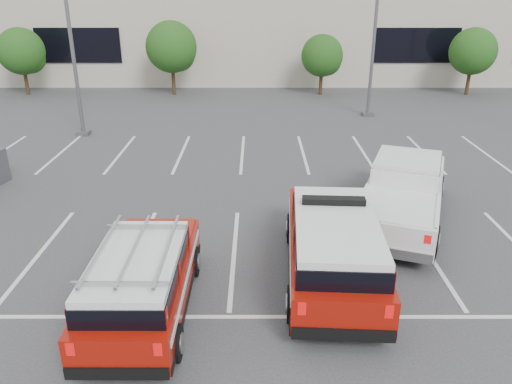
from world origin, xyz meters
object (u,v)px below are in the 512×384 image
(tree_right, at_px, (474,53))
(fire_chief_suv, at_px, (333,250))
(light_pole_mid, at_px, (376,20))
(white_pickup, at_px, (403,197))
(convention_building, at_px, (251,14))
(tree_left, at_px, (23,53))
(light_pole_left, at_px, (69,26))
(ladder_suv, at_px, (143,285))
(tree_mid_right, at_px, (323,57))
(tree_mid_left, at_px, (173,49))

(tree_right, distance_m, fire_chief_suv, 26.57)
(light_pole_mid, bearing_deg, white_pickup, -97.45)
(convention_building, height_order, tree_left, convention_building)
(light_pole_left, bearing_deg, light_pole_mid, 14.93)
(white_pickup, height_order, ladder_suv, ladder_suv)
(tree_left, bearing_deg, ladder_suv, -62.26)
(fire_chief_suv, bearing_deg, ladder_suv, -158.34)
(tree_left, distance_m, fire_chief_suv, 29.17)
(tree_mid_right, xyz_separation_m, white_pickup, (0.10, -19.85, -1.73))
(tree_left, height_order, light_pole_mid, light_pole_mid)
(light_pole_left, distance_m, ladder_suv, 16.55)
(fire_chief_suv, relative_size, white_pickup, 0.89)
(tree_mid_left, xyz_separation_m, tree_mid_right, (10.00, -0.00, -0.54))
(white_pickup, bearing_deg, ladder_suv, -124.60)
(tree_left, height_order, fire_chief_suv, tree_left)
(light_pole_left, xyz_separation_m, light_pole_mid, (15.00, 4.00, 0.00))
(light_pole_left, bearing_deg, tree_left, 124.52)
(convention_building, height_order, white_pickup, convention_building)
(tree_right, distance_m, light_pole_mid, 10.38)
(light_pole_mid, xyz_separation_m, white_pickup, (-1.80, -13.80, -4.42))
(white_pickup, bearing_deg, fire_chief_suv, -107.23)
(light_pole_left, height_order, light_pole_mid, same)
(tree_left, xyz_separation_m, light_pole_left, (6.91, -10.05, 2.41))
(tree_mid_left, bearing_deg, fire_chief_suv, -72.36)
(tree_left, bearing_deg, light_pole_mid, -15.43)
(light_pole_mid, bearing_deg, tree_mid_left, 153.08)
(tree_mid_left, distance_m, tree_mid_right, 10.01)
(tree_mid_left, distance_m, fire_chief_suv, 24.57)
(tree_mid_right, bearing_deg, light_pole_left, -142.50)
(tree_mid_right, height_order, light_pole_left, light_pole_left)
(convention_building, distance_m, tree_left, 18.11)
(tree_mid_right, bearing_deg, fire_chief_suv, -96.33)
(tree_mid_right, bearing_deg, convention_building, 116.57)
(tree_right, height_order, white_pickup, tree_right)
(ladder_suv, bearing_deg, tree_left, 117.84)
(light_pole_mid, bearing_deg, tree_left, 164.57)
(tree_mid_right, relative_size, tree_right, 0.90)
(tree_mid_left, height_order, light_pole_left, light_pole_left)
(light_pole_left, height_order, ladder_suv, light_pole_left)
(fire_chief_suv, height_order, ladder_suv, fire_chief_suv)
(convention_building, distance_m, tree_right, 17.96)
(tree_left, relative_size, white_pickup, 0.66)
(tree_mid_left, height_order, light_pole_mid, light_pole_mid)
(tree_mid_left, bearing_deg, convention_building, 62.60)
(tree_mid_right, distance_m, white_pickup, 19.93)
(tree_right, height_order, fire_chief_suv, tree_right)
(light_pole_left, bearing_deg, tree_right, 23.51)
(convention_building, height_order, light_pole_left, convention_building)
(tree_mid_left, height_order, fire_chief_suv, tree_mid_left)
(light_pole_left, bearing_deg, tree_mid_left, 72.90)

